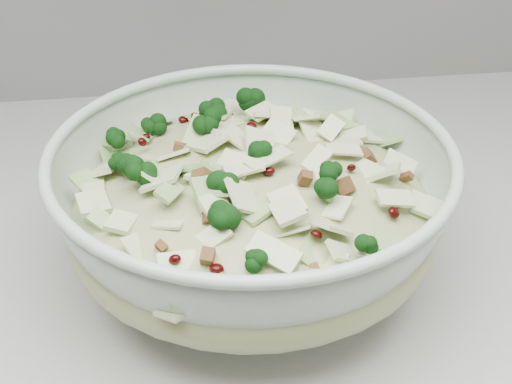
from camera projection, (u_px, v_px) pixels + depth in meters
mixing_bowl at (252, 212)px, 0.57m from camera, size 0.32×0.32×0.13m
salad at (252, 190)px, 0.55m from camera, size 0.34×0.34×0.13m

